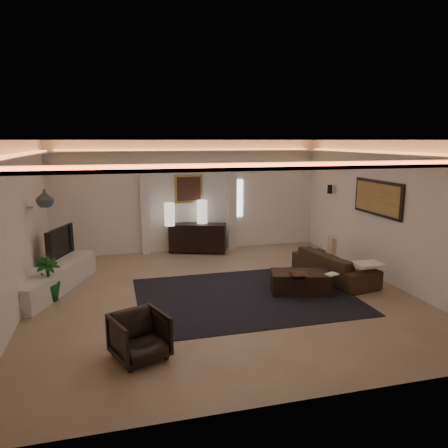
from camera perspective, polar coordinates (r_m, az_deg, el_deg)
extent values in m
plane|color=tan|center=(8.26, -0.29, -9.40)|extent=(7.00, 7.00, 0.00)
plane|color=white|center=(7.73, -0.31, 11.16)|extent=(7.00, 7.00, 0.00)
plane|color=white|center=(11.25, -4.74, 3.72)|extent=(7.00, 0.00, 7.00)
plane|color=white|center=(4.66, 10.53, -7.18)|extent=(7.00, 0.00, 7.00)
plane|color=white|center=(7.79, -26.10, -0.72)|extent=(0.00, 7.00, 7.00)
plane|color=white|center=(9.36, 20.95, 1.50)|extent=(0.00, 7.00, 7.00)
cube|color=silver|center=(7.74, -0.31, 9.09)|extent=(7.00, 7.00, 0.04)
cube|color=white|center=(11.55, 1.90, 3.45)|extent=(0.25, 0.03, 1.00)
cube|color=black|center=(8.18, 2.81, -9.58)|extent=(4.00, 3.00, 0.01)
cube|color=silver|center=(11.06, -10.50, 1.61)|extent=(0.22, 0.20, 2.20)
cube|color=silver|center=(11.46, 1.05, 2.12)|extent=(0.22, 0.20, 2.20)
cube|color=silver|center=(11.08, -4.72, 7.76)|extent=(2.52, 0.20, 0.12)
cube|color=tan|center=(11.20, -4.73, 4.72)|extent=(0.74, 0.04, 0.74)
cube|color=#4C2D1E|center=(11.17, -4.71, 4.70)|extent=(0.62, 0.02, 0.62)
cube|color=black|center=(9.55, 19.87, 3.28)|extent=(0.04, 1.64, 0.74)
cube|color=tan|center=(9.53, 19.74, 3.27)|extent=(0.02, 1.50, 0.62)
cylinder|color=black|center=(11.11, 13.96, 4.53)|extent=(0.12, 0.12, 0.22)
cube|color=silver|center=(9.11, -24.16, 2.29)|extent=(0.10, 0.55, 0.04)
cube|color=black|center=(11.15, -3.53, -1.81)|extent=(1.52, 0.92, 0.73)
cylinder|color=white|center=(10.86, -7.30, 1.48)|extent=(0.28, 0.28, 0.58)
cylinder|color=white|center=(11.12, -2.94, 1.78)|extent=(0.35, 0.35, 0.60)
cube|color=silver|center=(9.04, -21.96, -6.89)|extent=(1.56, 2.69, 0.49)
imported|color=black|center=(9.63, -21.65, -2.42)|extent=(1.09, 0.53, 0.64)
cylinder|color=black|center=(10.12, -20.94, -2.50)|extent=(0.16, 0.16, 0.37)
imported|color=#39515D|center=(8.60, -22.82, 3.19)|extent=(0.37, 0.37, 0.34)
imported|color=#124216|center=(8.47, -22.50, -6.86)|extent=(0.63, 0.63, 0.81)
imported|color=brown|center=(9.35, 14.49, -5.41)|extent=(2.10, 1.13, 0.58)
cube|color=beige|center=(8.69, 18.70, -5.13)|extent=(0.52, 0.42, 0.06)
cube|color=#CBB58D|center=(10.07, 14.22, -2.69)|extent=(0.19, 0.38, 0.36)
cube|color=black|center=(8.42, 10.11, -7.68)|extent=(1.22, 0.88, 0.41)
imported|color=#3C2415|center=(8.01, 9.80, -6.81)|extent=(0.40, 0.40, 0.08)
cube|color=white|center=(8.32, 14.19, -6.50)|extent=(0.27, 0.23, 0.03)
imported|color=black|center=(6.02, -11.21, -14.53)|extent=(0.88, 0.89, 0.63)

